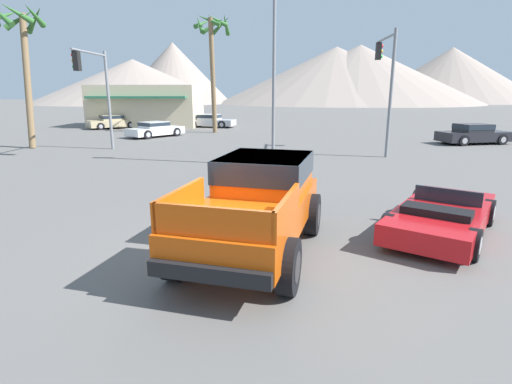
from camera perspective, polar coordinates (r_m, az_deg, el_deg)
name	(u,v)px	position (r m, az deg, el deg)	size (l,w,h in m)	color
ground_plane	(235,254)	(8.24, -2.96, -8.78)	(320.00, 320.00, 0.00)	#5B5956
orange_pickup_truck	(258,198)	(8.22, 0.27, -0.89)	(3.06, 5.26, 1.87)	#CC4C0C
red_convertible_car	(442,217)	(10.17, 25.00, -3.20)	(3.71, 4.47, 0.97)	#B21419
parked_car_silver	(210,121)	(37.52, -6.57, 10.10)	(4.71, 2.55, 1.18)	#B7BABF
parked_car_dark	(473,134)	(28.79, 28.64, 7.32)	(4.69, 2.81, 1.25)	#232328
parked_car_white	(155,129)	(30.19, -14.23, 8.71)	(3.84, 4.28, 1.09)	white
parked_car_tan	(113,122)	(38.27, -19.79, 9.45)	(4.39, 3.91, 1.20)	tan
traffic_light_main	(386,71)	(22.28, 18.05, 16.13)	(0.38, 3.63, 6.10)	slate
traffic_light_crosswalk	(95,81)	(22.96, -22.00, 14.54)	(0.38, 3.78, 5.35)	slate
street_lamp_post	(274,51)	(17.71, 2.60, 19.53)	(0.90, 0.24, 8.17)	slate
palm_tree_tall	(213,45)	(32.63, -6.20, 20.20)	(2.87, 2.81, 8.90)	brown
palm_tree_short	(20,41)	(26.90, -30.60, 18.07)	(2.83, 2.83, 7.84)	brown
storefront_building	(147,106)	(39.94, -15.30, 11.79)	(9.81, 6.03, 3.78)	beige
distant_mountain_range	(311,75)	(121.21, 7.92, 16.16)	(146.16, 75.99, 19.28)	gray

